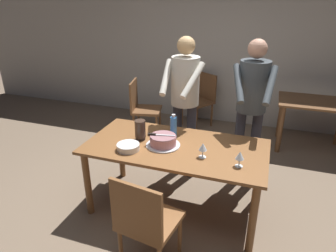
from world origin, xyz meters
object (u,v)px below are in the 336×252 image
Objects in this scene: cake_on_platter at (163,141)px; person_standing_beside at (252,100)px; background_chair_2 at (142,106)px; cake_knife at (156,135)px; background_chair_0 at (201,98)px; water_bottle at (174,127)px; person_cutting_cake at (185,94)px; background_table at (314,112)px; plate_stack at (128,147)px; main_dining_table at (175,154)px; wine_glass_far at (203,147)px; hurricane_lamp at (140,130)px; chair_near_side at (145,220)px; wine_glass_near at (240,156)px.

person_standing_beside reaches higher than cake_on_platter.
cake_on_platter is 0.38× the size of background_chair_2.
background_chair_0 is at bearing 92.30° from cake_knife.
cake_knife is (-0.07, -0.01, 0.06)m from cake_on_platter.
water_bottle is (0.03, 0.23, 0.06)m from cake_on_platter.
person_cutting_cake is 2.10m from background_table.
plate_stack is at bearing -92.73° from background_chair_0.
main_dining_table is 2.45m from background_table.
background_chair_0 is at bearing 103.38° from wine_glass_far.
main_dining_table is 1.78× the size of background_table.
hurricane_lamp is 1.76m from background_chair_2.
chair_near_side is (0.42, -0.59, -0.29)m from plate_stack.
wine_glass_far is at bearing -12.79° from hurricane_lamp.
background_chair_0 is (0.12, 2.56, -0.29)m from plate_stack.
person_cutting_cake and person_standing_beside have the same top height.
person_standing_beside is 1.72× the size of background_table.
hurricane_lamp is (-0.27, 0.06, 0.06)m from cake_on_platter.
wine_glass_near is 0.91m from person_standing_beside.
chair_near_side is (-0.63, -0.63, -0.36)m from wine_glass_near.
background_chair_0 and background_chair_2 have the same top height.
plate_stack is 0.54m from water_bottle.
background_chair_0 is (0.10, 2.31, -0.37)m from hurricane_lamp.
wine_glass_far is 2.42m from background_table.
cake_on_platter is 0.10m from cake_knife.
person_standing_beside reaches higher than hurricane_lamp.
wine_glass_far is 0.16× the size of background_chair_2.
cake_on_platter reaches higher than plate_stack.
wine_glass_near is 2.33m from background_table.
person_standing_beside reaches higher than background_table.
background_table is (1.55, 1.78, -0.29)m from water_bottle.
wine_glass_near is at bearing -9.64° from cake_knife.
water_bottle is at bearing -84.68° from background_chair_0.
water_bottle is 1.08m from chair_near_side.
main_dining_table is 2.35m from background_chair_0.
chair_near_side is (-0.29, -0.68, -0.36)m from wine_glass_far.
background_chair_2 reaches higher than plate_stack.
background_table is (1.45, 2.79, 0.09)m from chair_near_side.
hurricane_lamp is (-0.30, -0.17, -0.01)m from water_bottle.
cake_on_platter reaches higher than background_table.
water_bottle reaches higher than background_chair_2.
person_standing_beside is (1.05, 0.92, 0.30)m from plate_stack.
plate_stack is 1.05× the size of hurricane_lamp.
chair_near_side is at bearing -84.45° from water_bottle.
background_chair_2 is at bearing 118.00° from cake_knife.
hurricane_lamp is 0.23× the size of background_chair_2.
background_chair_0 is at bearing 42.82° from background_chair_2.
hurricane_lamp is at bearing 85.34° from plate_stack.
person_cutting_cake is at bearing -177.70° from person_standing_beside.
wine_glass_far is (0.71, 0.09, 0.07)m from plate_stack.
water_bottle is at bearing -55.12° from background_chair_2.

